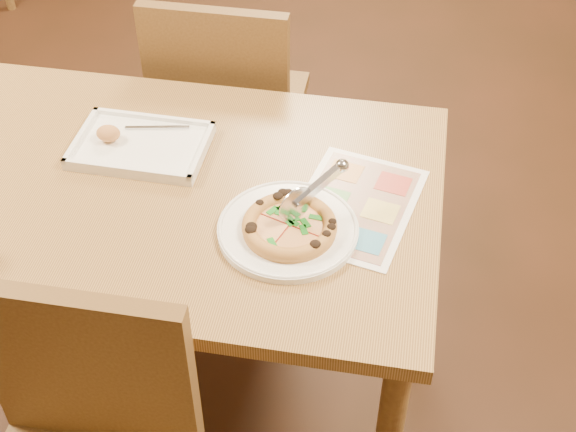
% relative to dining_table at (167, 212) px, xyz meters
% --- Properties ---
extents(dining_table, '(1.30, 0.85, 0.72)m').
position_rel_dining_table_xyz_m(dining_table, '(0.00, 0.00, 0.00)').
color(dining_table, '#A67D42').
rests_on(dining_table, ground).
extents(chair_far, '(0.42, 0.42, 0.47)m').
position_rel_dining_table_xyz_m(chair_far, '(-0.00, 0.60, -0.07)').
color(chair_far, brown).
rests_on(chair_far, ground).
extents(plate, '(0.36, 0.36, 0.02)m').
position_rel_dining_table_xyz_m(plate, '(0.32, -0.10, 0.09)').
color(plate, white).
rests_on(plate, dining_table).
extents(pizza, '(0.21, 0.21, 0.03)m').
position_rel_dining_table_xyz_m(pizza, '(0.32, -0.11, 0.11)').
color(pizza, gold).
rests_on(pizza, plate).
extents(pizza_cutter, '(0.13, 0.13, 0.10)m').
position_rel_dining_table_xyz_m(pizza_cutter, '(0.36, -0.06, 0.18)').
color(pizza_cutter, silver).
rests_on(pizza_cutter, pizza).
extents(appetizer_tray, '(0.33, 0.23, 0.06)m').
position_rel_dining_table_xyz_m(appetizer_tray, '(-0.10, 0.12, 0.10)').
color(appetizer_tray, white).
rests_on(appetizer_tray, dining_table).
extents(menu, '(0.32, 0.40, 0.00)m').
position_rel_dining_table_xyz_m(menu, '(0.45, 0.01, 0.09)').
color(menu, white).
rests_on(menu, dining_table).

